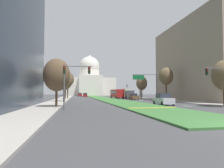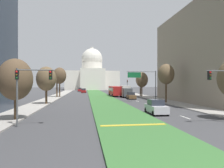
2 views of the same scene
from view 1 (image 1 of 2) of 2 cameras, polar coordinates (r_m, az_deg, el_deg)
The scene contains 27 objects.
ground_plane at distance 71.10m, azimuth -3.26°, elevation -4.06°, with size 269.91×269.91×0.00m, color #3D3D3F.
grass_median at distance 65.02m, azimuth -2.59°, elevation -4.15°, with size 6.53×110.42×0.14m, color #386B33.
median_curb_nose at distance 23.82m, azimuth 11.59°, elevation -6.76°, with size 5.88×0.50×0.04m, color gold.
lane_dashes_right at distance 48.67m, azimuth 8.64°, elevation -4.76°, with size 0.16×39.81×0.01m.
sidewalk_left at distance 58.41m, azimuth -14.24°, elevation -4.26°, with size 4.00×110.42×0.15m, color #9E9991.
sidewalk_right at distance 62.16m, azimuth 9.94°, elevation -4.19°, with size 4.00×110.42×0.15m, color #9E9991.
midrise_block_right at distance 51.80m, azimuth 25.04°, elevation 5.91°, with size 12.49×27.48×18.61m, color gray.
capitol_building at distance 131.59m, azimuth -6.55°, elevation 0.61°, with size 32.21×26.70×26.92m.
traffic_light_near_left at distance 23.44m, azimuth -11.61°, elevation 2.07°, with size 3.34×0.35×5.20m.
traffic_light_near_right at distance 28.73m, azimuth 29.08°, elevation 1.50°, with size 3.34×0.35×5.20m.
traffic_light_far_right at distance 74.78m, azimuth 4.37°, elevation -1.44°, with size 0.28×0.35×5.20m.
overhead_guide_sign at distance 48.03m, azimuth 10.23°, elevation 0.80°, with size 6.26×0.20×6.50m.
street_tree_left_near at distance 26.63m, azimuth -15.74°, elevation 2.55°, with size 3.43×3.43×6.41m.
street_tree_right_near at distance 31.59m, azimuth 29.76°, elevation 2.19°, with size 3.35×3.35×6.48m.
street_tree_left_mid at distance 42.46m, azimuth -13.68°, elevation 1.25°, with size 3.56×3.56×6.93m.
street_tree_right_mid at distance 46.58m, azimuth 15.40°, elevation 2.12°, with size 3.19×3.19×7.66m.
street_tree_left_far at distance 61.44m, azimuth -12.67°, elevation 1.32°, with size 3.63×3.63×8.28m.
street_tree_right_far at distance 65.32m, azimuth 8.14°, elevation 0.03°, with size 2.51×2.51×6.43m.
street_tree_left_distant at distance 61.18m, azimuth -13.34°, elevation 1.03°, with size 2.82×2.82×7.48m.
street_tree_right_distant at distance 63.61m, azimuth 8.60°, elevation 0.18°, with size 3.50×3.50×7.10m.
sedan_lead_stopped at distance 31.87m, azimuth 14.66°, elevation -4.40°, with size 2.05×4.15×1.83m.
sedan_midblock at distance 54.94m, azimuth 6.33°, elevation -3.68°, with size 2.10×4.49×1.69m.
sedan_distant at distance 72.01m, azimuth 2.60°, elevation -3.38°, with size 1.93×4.72×1.80m.
sedan_far_horizon at distance 86.65m, azimuth -7.79°, elevation -3.21°, with size 2.08×4.28×1.80m.
sedan_very_far at distance 99.67m, azimuth -9.24°, elevation -3.11°, with size 1.91×4.31×1.78m.
box_truck_delivery at distance 60.98m, azimuth 4.56°, elevation -2.74°, with size 2.40×6.40×3.20m.
city_bus at distance 65.54m, azimuth 1.44°, elevation -2.65°, with size 2.62×11.00×2.95m.
Camera 1 is at (-8.89, -9.18, 1.95)m, focal length 31.55 mm.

